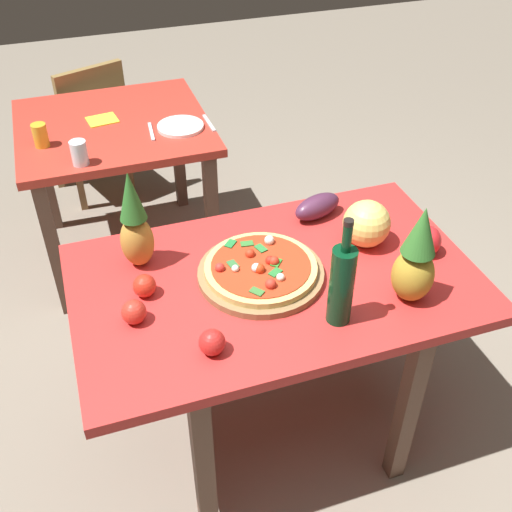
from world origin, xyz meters
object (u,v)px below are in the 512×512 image
at_px(drinking_glass_juice, 40,135).
at_px(drinking_glass_water, 79,153).
at_px(bell_pepper, 426,241).
at_px(tomato_by_bottle, 144,286).
at_px(dinner_plate, 180,126).
at_px(pineapple_right, 416,259).
at_px(knife_utensil, 209,123).
at_px(napkin_folded, 102,120).
at_px(tomato_beside_pepper, 134,312).
at_px(background_table, 115,145).
at_px(pineapple_left, 135,225).
at_px(tomato_at_corner, 212,342).
at_px(melon, 367,224).
at_px(fork_utensil, 151,132).
at_px(display_table, 275,299).
at_px(eggplant, 317,207).
at_px(wine_bottle, 342,284).
at_px(pizza, 261,267).
at_px(dining_chair, 89,123).
at_px(pizza_board, 261,274).

relative_size(drinking_glass_juice, drinking_glass_water, 0.99).
distance_m(bell_pepper, tomato_by_bottle, 0.97).
bearing_deg(dinner_plate, drinking_glass_juice, 177.72).
distance_m(pineapple_right, knife_utensil, 1.44).
height_order(knife_utensil, napkin_folded, knife_utensil).
bearing_deg(tomato_beside_pepper, knife_utensil, 65.22).
bearing_deg(background_table, pineapple_left, -93.10).
distance_m(tomato_at_corner, dinner_plate, 1.45).
xyz_separation_m(melon, fork_utensil, (-0.56, 1.09, -0.08)).
relative_size(background_table, tomato_beside_pepper, 11.73).
bearing_deg(display_table, melon, 12.19).
bearing_deg(pineapple_right, dinner_plate, 106.97).
bearing_deg(eggplant, drinking_glass_water, 139.50).
bearing_deg(drinking_glass_water, tomato_beside_pepper, -86.96).
xyz_separation_m(wine_bottle, pineapple_left, (-0.53, 0.47, 0.02)).
relative_size(wine_bottle, drinking_glass_juice, 3.50).
bearing_deg(pizza, pineapple_right, -30.51).
height_order(pineapple_right, drinking_glass_water, pineapple_right).
height_order(background_table, dinner_plate, dinner_plate).
height_order(eggplant, tomato_by_bottle, eggplant).
distance_m(dining_chair, knife_utensil, 1.01).
height_order(drinking_glass_water, knife_utensil, drinking_glass_water).
bearing_deg(drinking_glass_juice, dining_chair, 72.53).
relative_size(melon, napkin_folded, 1.21).
bearing_deg(napkin_folded, tomato_by_bottle, -91.42).
height_order(dining_chair, pineapple_right, pineapple_right).
xyz_separation_m(pizza, fork_utensil, (-0.15, 1.15, -0.04)).
relative_size(drinking_glass_juice, napkin_folded, 0.76).
distance_m(bell_pepper, tomato_at_corner, 0.86).
relative_size(fork_utensil, knife_utensil, 1.00).
bearing_deg(tomato_at_corner, tomato_beside_pepper, 134.09).
distance_m(pizza, bell_pepper, 0.59).
xyz_separation_m(pizza_board, eggplant, (0.32, 0.27, 0.03)).
distance_m(pizza, melon, 0.42).
xyz_separation_m(display_table, knife_utensil, (0.09, 1.17, 0.10)).
bearing_deg(tomato_at_corner, fork_utensil, 86.19).
height_order(wine_bottle, dinner_plate, wine_bottle).
relative_size(display_table, napkin_folded, 9.64).
bearing_deg(wine_bottle, pineapple_left, 138.69).
relative_size(display_table, fork_utensil, 7.50).
xyz_separation_m(drinking_glass_juice, knife_utensil, (0.77, -0.03, -0.05)).
height_order(tomato_at_corner, tomato_by_bottle, tomato_at_corner).
xyz_separation_m(melon, eggplant, (-0.10, 0.21, -0.04)).
bearing_deg(fork_utensil, pizza, -77.76).
xyz_separation_m(wine_bottle, knife_utensil, (-0.03, 1.42, -0.14)).
xyz_separation_m(melon, napkin_folded, (-0.76, 1.29, -0.08)).
height_order(pizza, drinking_glass_water, drinking_glass_water).
bearing_deg(drinking_glass_juice, drinking_glass_water, -56.05).
distance_m(background_table, pineapple_left, 1.14).
xyz_separation_m(pineapple_left, tomato_by_bottle, (-0.01, -0.17, -0.12)).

